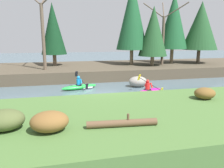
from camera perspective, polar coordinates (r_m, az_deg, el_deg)
ground_plane at (r=13.82m, az=-1.73°, el=-3.61°), size 90.00×90.00×0.00m
riverbank_near at (r=8.97m, az=4.63°, el=-9.73°), size 44.00×6.34×0.81m
riverbank_far at (r=22.39m, az=-6.14°, el=3.62°), size 44.00×8.52×0.96m
conifer_tree_left at (r=22.84m, az=-15.16°, el=13.72°), size 2.49×2.49×6.10m
conifer_tree_mid_left at (r=23.10m, az=5.31°, el=17.45°), size 3.20×3.20×8.40m
conifer_tree_centre at (r=22.55m, az=10.75°, el=13.37°), size 2.88×2.88×5.80m
conifer_tree_mid_right at (r=25.15m, az=15.79°, el=15.50°), size 3.16×3.16×7.42m
conifer_tree_right at (r=26.05m, az=22.17°, el=13.90°), size 3.74×3.74×6.54m
bare_tree_upstream at (r=20.07m, az=-17.55°, el=13.59°), size 4.08×4.03×7.44m
bare_tree_mid_upstream at (r=23.51m, az=13.21°, el=12.42°), size 3.58×3.53×6.49m
shrub_clump_second at (r=7.86m, az=-26.27°, el=-8.41°), size 1.25×1.04×0.68m
shrub_clump_third at (r=7.25m, az=-16.00°, el=-9.39°), size 1.20×1.00×0.65m
shrub_clump_far_end at (r=11.48m, az=23.07°, el=-2.24°), size 1.03×0.86×0.56m
kayaker_lead at (r=14.89m, az=9.63°, el=-1.84°), size 2.65×1.96×1.20m
kayaker_middle at (r=16.25m, az=-8.15°, el=-0.64°), size 2.75×2.02×1.20m
boulder_midstream at (r=16.96m, az=6.76°, el=0.65°), size 1.43×1.12×0.81m
driftwood_log at (r=7.40m, az=2.69°, el=-10.18°), size 2.39×0.44×0.44m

